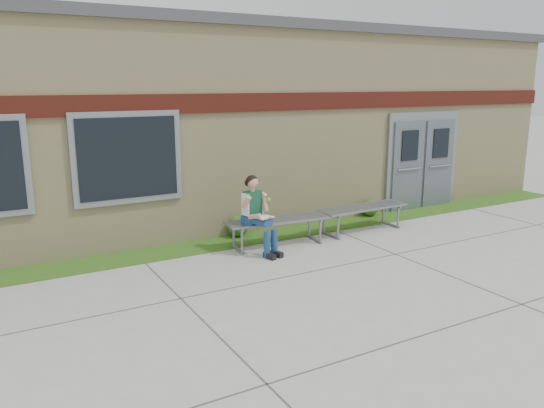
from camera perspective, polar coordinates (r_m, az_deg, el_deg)
ground at (r=8.69m, az=10.50°, el=-7.28°), size 80.00×80.00×0.00m
grass_strip at (r=10.70m, az=1.54°, el=-3.14°), size 16.00×0.80×0.02m
school_building at (r=13.32m, az=-6.06°, el=9.12°), size 16.20×6.22×4.20m
bench_left at (r=9.82m, az=0.58°, el=-2.27°), size 2.01×0.74×0.51m
bench_right at (r=10.94m, az=9.68°, el=-0.87°), size 2.00×0.61×0.52m
girl at (r=9.32m, az=-1.56°, el=-0.89°), size 0.53×0.83×1.39m
shrub_mid at (r=10.41m, az=-3.72°, el=-2.38°), size 0.41×0.41×0.41m
shrub_east at (r=12.18m, az=10.48°, el=-0.39°), size 0.38×0.38×0.38m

